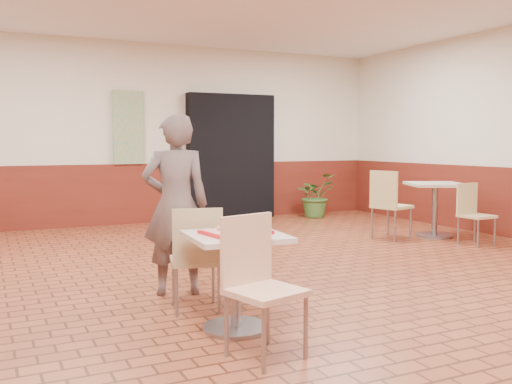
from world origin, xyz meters
name	(u,v)px	position (x,y,z in m)	size (l,w,h in m)	color
room_shell	(320,126)	(0.00, 0.00, 1.50)	(8.01, 10.01, 3.01)	brown
wainscot_band	(319,236)	(0.00, 0.00, 0.50)	(8.00, 10.00, 1.00)	#5E1D12
corridor_doorway	(231,157)	(1.20, 4.88, 1.10)	(1.60, 0.22, 2.20)	black
promo_poster	(128,127)	(-0.60, 4.94, 1.60)	(0.50, 0.03, 1.20)	gray
main_table	(236,265)	(-1.14, -0.71, 0.47)	(0.67, 0.67, 0.70)	beige
chair_main_front	(258,278)	(-1.21, -1.21, 0.50)	(0.51, 0.51, 0.89)	#E5AF89
chair_main_back	(196,254)	(-1.25, -0.17, 0.47)	(0.47, 0.47, 0.85)	tan
customer	(176,205)	(-1.23, 0.42, 0.81)	(0.59, 0.39, 1.61)	brown
serving_tray	(236,232)	(-1.14, -0.71, 0.72)	(0.44, 0.34, 0.03)	red
ring_donut	(223,228)	(-1.22, -0.66, 0.75)	(0.10, 0.10, 0.03)	#DA8F4F
long_john_donut	(243,228)	(-1.10, -0.74, 0.75)	(0.15, 0.08, 0.04)	#EF8F46
paper_cup	(245,221)	(-1.02, -0.61, 0.77)	(0.07, 0.07, 0.09)	silver
second_table	(435,200)	(3.09, 1.83, 0.52)	(0.74, 0.74, 0.78)	beige
chair_second_left	(388,201)	(2.32, 1.92, 0.54)	(0.55, 0.55, 0.96)	#D6C880
chair_second_front	(473,210)	(3.11, 1.14, 0.45)	(0.39, 0.39, 0.81)	#CDBA7B
potted_plant	(315,195)	(2.65, 4.40, 0.40)	(0.72, 0.63, 0.80)	#3C6629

